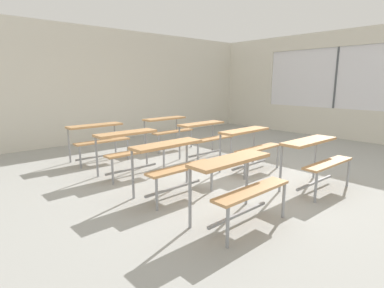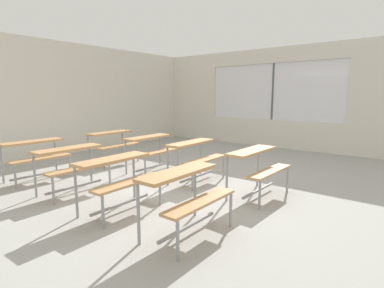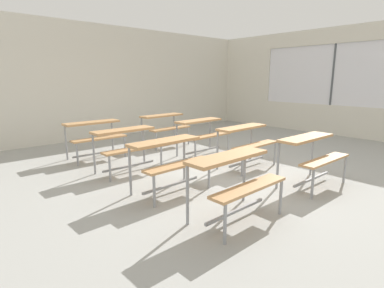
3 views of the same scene
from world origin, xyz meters
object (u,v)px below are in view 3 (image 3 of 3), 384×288
Objects in this scene: desk_bench_r2c1 at (202,129)px; desk_bench_r1c0 at (170,153)px; desk_bench_r0c0 at (235,172)px; desk_bench_r1c1 at (246,137)px; desk_bench_r3c1 at (165,122)px; desk_bench_r3c0 at (95,131)px; desk_bench_r0c1 at (312,149)px; desk_bench_r2c0 at (127,140)px.

desk_bench_r1c0 is at bearing -147.46° from desk_bench_r2c1.
desk_bench_r0c0 and desk_bench_r1c1 have the same top height.
desk_bench_r0c0 is at bearing -117.75° from desk_bench_r3c1.
desk_bench_r3c1 is at bearing 0.60° from desk_bench_r3c0.
desk_bench_r0c1 is at bearing -36.34° from desk_bench_r1c0.
desk_bench_r2c1 is (0.03, 1.19, 0.00)m from desk_bench_r1c1.
desk_bench_r3c0 is at bearing 89.60° from desk_bench_r0c0.
desk_bench_r1c1 is at bearing -34.56° from desk_bench_r2c0.
desk_bench_r2c0 and desk_bench_r2c1 have the same top height.
desk_bench_r0c1 and desk_bench_r3c0 have the same top height.
desk_bench_r3c1 is at bearing 35.04° from desk_bench_r2c0.
desk_bench_r1c0 is 2.21m from desk_bench_r2c1.
desk_bench_r2c0 is (0.02, 2.43, 0.00)m from desk_bench_r0c0.
desk_bench_r0c0 is 1.18m from desk_bench_r1c0.
desk_bench_r1c1 is at bearing 0.19° from desk_bench_r1c0.
desk_bench_r1c1 is (1.78, 1.23, 0.00)m from desk_bench_r0c0.
desk_bench_r3c1 is (1.77, 3.68, 0.00)m from desk_bench_r0c0.
desk_bench_r0c0 and desk_bench_r1c0 have the same top height.
desk_bench_r1c1 is 1.01× the size of desk_bench_r2c0.
desk_bench_r0c0 and desk_bench_r3c1 have the same top height.
desk_bench_r1c0 and desk_bench_r3c0 have the same top height.
desk_bench_r1c0 and desk_bench_r2c0 have the same top height.
desk_bench_r0c0 is 2.43m from desk_bench_r2c0.
desk_bench_r3c0 is (-1.79, 2.44, 0.00)m from desk_bench_r1c1.
desk_bench_r1c1 is 1.19m from desk_bench_r2c1.
desk_bench_r1c0 is at bearing -179.69° from desk_bench_r1c1.
desk_bench_r1c0 and desk_bench_r1c1 have the same top height.
desk_bench_r2c0 is 1.80m from desk_bench_r2c1.
desk_bench_r3c1 is at bearing 90.58° from desk_bench_r0c1.
desk_bench_r3c0 is 0.98× the size of desk_bench_r3c1.
desk_bench_r2c0 is at bearing 89.13° from desk_bench_r0c0.
desk_bench_r0c1 is 3.72m from desk_bench_r3c1.
desk_bench_r3c1 is (-0.02, 2.45, 0.00)m from desk_bench_r1c1.
desk_bench_r3c1 is (1.79, 2.50, 0.00)m from desk_bench_r1c0.
desk_bench_r2c1 is 2.21m from desk_bench_r3c0.
desk_bench_r2c1 is (1.83, 1.24, 0.00)m from desk_bench_r1c0.
desk_bench_r1c0 is at bearing -127.70° from desk_bench_r3c1.
desk_bench_r0c1 is 1.00× the size of desk_bench_r1c0.
desk_bench_r1c1 and desk_bench_r2c1 have the same top height.
desk_bench_r2c0 is (-1.72, 2.47, 0.00)m from desk_bench_r0c1.
desk_bench_r2c0 is (-1.77, 1.19, 0.00)m from desk_bench_r1c1.
desk_bench_r0c1 and desk_bench_r2c0 have the same top height.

